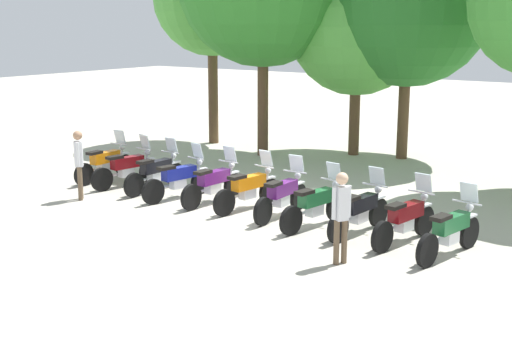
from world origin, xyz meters
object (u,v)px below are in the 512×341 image
(motorcycle_5, at_px, (249,188))
(person_0, at_px, (79,159))
(motorcycle_9, at_px, (406,219))
(person_1, at_px, (341,211))
(motorcycle_3, at_px, (179,179))
(motorcycle_8, at_px, (360,211))
(tree_2, at_px, (357,27))
(motorcycle_6, at_px, (282,195))
(motorcycle_7, at_px, (316,204))
(tree_3, at_px, (408,3))
(motorcycle_0, at_px, (105,162))
(motorcycle_4, at_px, (214,183))
(motorcycle_2, at_px, (156,172))
(motorcycle_10, at_px, (451,231))
(motorcycle_1, at_px, (127,168))

(motorcycle_5, bearing_deg, person_0, 120.82)
(motorcycle_9, height_order, person_1, person_1)
(motorcycle_3, height_order, person_1, person_1)
(motorcycle_9, bearing_deg, motorcycle_3, 98.57)
(motorcycle_5, distance_m, motorcycle_8, 3.08)
(motorcycle_5, height_order, tree_2, tree_2)
(motorcycle_6, bearing_deg, person_0, 106.34)
(motorcycle_7, bearing_deg, tree_3, 19.88)
(motorcycle_0, height_order, motorcycle_5, same)
(motorcycle_0, xyz_separation_m, motorcycle_3, (3.08, -0.36, 0.00))
(motorcycle_4, relative_size, person_0, 1.24)
(motorcycle_3, bearing_deg, person_0, 137.40)
(motorcycle_2, bearing_deg, motorcycle_10, -93.26)
(motorcycle_4, xyz_separation_m, motorcycle_8, (4.10, -0.21, 0.00))
(tree_3, bearing_deg, motorcycle_5, -93.42)
(motorcycle_5, bearing_deg, motorcycle_1, 97.87)
(motorcycle_3, height_order, motorcycle_10, same)
(motorcycle_6, bearing_deg, motorcycle_7, -105.05)
(motorcycle_5, height_order, motorcycle_8, same)
(motorcycle_0, xyz_separation_m, motorcycle_5, (5.13, -0.18, 0.00))
(motorcycle_0, height_order, motorcycle_1, same)
(tree_3, bearing_deg, motorcycle_1, -119.78)
(motorcycle_7, bearing_deg, motorcycle_8, -75.22)
(motorcycle_5, bearing_deg, motorcycle_0, 96.24)
(motorcycle_7, height_order, motorcycle_9, same)
(motorcycle_0, bearing_deg, motorcycle_5, -93.57)
(motorcycle_8, distance_m, person_1, 1.98)
(motorcycle_6, bearing_deg, motorcycle_1, 87.59)
(person_0, bearing_deg, motorcycle_4, 164.39)
(motorcycle_2, relative_size, motorcycle_6, 1.00)
(tree_3, bearing_deg, motorcycle_2, -114.12)
(motorcycle_2, bearing_deg, motorcycle_9, -91.74)
(motorcycle_4, distance_m, motorcycle_5, 1.03)
(motorcycle_6, bearing_deg, tree_3, 2.69)
(motorcycle_2, height_order, motorcycle_4, same)
(motorcycle_0, bearing_deg, tree_3, -37.09)
(motorcycle_5, height_order, motorcycle_9, same)
(motorcycle_1, height_order, motorcycle_6, same)
(motorcycle_2, distance_m, motorcycle_9, 7.19)
(motorcycle_5, height_order, tree_3, tree_3)
(motorcycle_0, relative_size, motorcycle_9, 1.01)
(motorcycle_0, distance_m, motorcycle_6, 6.15)
(motorcycle_8, xyz_separation_m, person_0, (-7.11, -1.43, 0.52))
(person_1, xyz_separation_m, tree_3, (-3.11, 10.12, 3.98))
(motorcycle_3, distance_m, person_0, 2.55)
(motorcycle_3, xyz_separation_m, motorcycle_9, (6.15, -0.10, 0.00))
(motorcycle_1, height_order, motorcycle_2, same)
(motorcycle_2, bearing_deg, motorcycle_1, 93.92)
(motorcycle_1, relative_size, tree_2, 0.33)
(motorcycle_8, relative_size, tree_3, 0.28)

